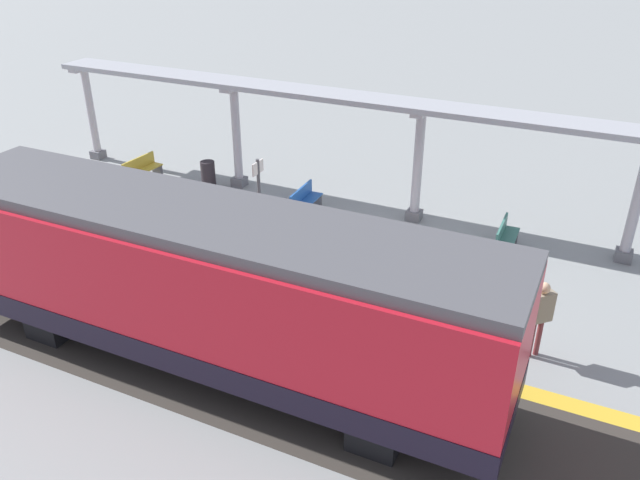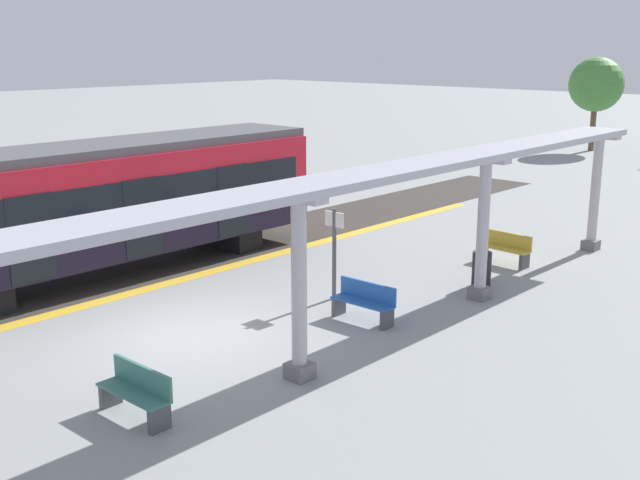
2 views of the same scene
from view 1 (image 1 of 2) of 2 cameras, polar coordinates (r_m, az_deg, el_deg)
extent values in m
plane|color=gray|center=(16.99, 4.95, -2.32)|extent=(176.00, 176.00, 0.00)
cube|color=gold|center=(14.37, 0.08, -8.41)|extent=(0.44, 31.15, 0.01)
cube|color=#38332D|center=(13.10, -3.42, -12.64)|extent=(3.20, 43.15, 0.01)
cube|color=red|center=(12.66, -9.86, -3.82)|extent=(2.60, 11.96, 2.60)
cube|color=black|center=(13.22, -9.50, -7.61)|extent=(2.63, 11.98, 0.55)
cube|color=#515156|center=(11.99, -10.40, 1.97)|extent=(2.39, 11.96, 0.24)
cube|color=black|center=(13.45, -6.84, -0.07)|extent=(0.03, 11.01, 0.84)
cube|color=black|center=(12.58, 5.05, -5.05)|extent=(0.04, 1.10, 2.00)
cube|color=black|center=(13.72, -6.69, -2.13)|extent=(0.04, 1.10, 2.00)
cube|color=black|center=(15.37, -16.25, 0.32)|extent=(0.04, 1.10, 2.00)
cube|color=black|center=(15.77, -20.98, -5.51)|extent=(2.21, 0.90, 0.64)
cube|color=black|center=(12.21, 6.29, -14.43)|extent=(2.21, 0.90, 0.64)
cube|color=slate|center=(18.96, 25.48, -1.25)|extent=(0.44, 0.44, 0.30)
cylinder|color=#B1ACB4|center=(18.30, 26.52, 3.29)|extent=(0.28, 0.28, 3.01)
cube|color=slate|center=(19.57, 8.39, 2.22)|extent=(0.44, 0.44, 0.30)
cylinder|color=#B1ACB4|center=(18.92, 8.73, 6.74)|extent=(0.28, 0.28, 3.01)
cube|color=#B1ACB4|center=(18.43, 9.08, 11.28)|extent=(1.10, 0.36, 0.12)
cube|color=slate|center=(21.96, -7.21, 5.21)|extent=(0.44, 0.44, 0.30)
cylinder|color=#B1ACB4|center=(21.38, -7.47, 9.31)|extent=(0.28, 0.28, 3.01)
cube|color=#B1ACB4|center=(20.95, -7.74, 13.36)|extent=(1.10, 0.36, 0.12)
cube|color=slate|center=(25.68, -19.21, 7.25)|extent=(0.44, 0.44, 0.30)
cylinder|color=#B1ACB4|center=(25.20, -19.79, 10.76)|extent=(0.28, 0.28, 3.01)
cube|color=#B1ACB4|center=(24.83, -20.38, 14.19)|extent=(1.10, 0.36, 0.12)
cube|color=#A8AAB2|center=(18.46, 8.37, 11.81)|extent=(1.20, 25.18, 0.16)
cube|color=gold|center=(22.78, -15.50, 6.03)|extent=(1.52, 0.53, 0.04)
cube|color=gold|center=(22.83, -15.92, 6.62)|extent=(1.50, 0.15, 0.40)
cube|color=#4C4C51|center=(23.31, -14.32, 6.07)|extent=(0.12, 0.40, 0.42)
cube|color=#4C4C51|center=(22.43, -16.58, 4.90)|extent=(0.12, 0.40, 0.42)
cube|color=#387467|center=(18.10, 16.41, 0.15)|extent=(1.51, 0.47, 0.04)
cube|color=#387467|center=(18.02, 15.91, 0.88)|extent=(1.50, 0.09, 0.40)
cube|color=#4C4C51|center=(18.80, 16.66, 0.39)|extent=(0.11, 0.40, 0.42)
cube|color=#4C4C51|center=(17.62, 15.95, -1.44)|extent=(0.11, 0.40, 0.42)
cube|color=#2358AA|center=(19.56, -1.20, 3.46)|extent=(1.51, 0.49, 0.04)
cube|color=#2358AA|center=(19.54, -1.71, 4.14)|extent=(1.50, 0.11, 0.40)
cube|color=#4C4C51|center=(20.21, -0.40, 3.58)|extent=(0.11, 0.40, 0.42)
cube|color=#4C4C51|center=(19.11, -2.03, 2.07)|extent=(0.11, 0.40, 0.42)
cylinder|color=#282126|center=(21.94, -9.96, 5.82)|extent=(0.48, 0.48, 0.89)
cylinder|color=#4C4C51|center=(18.42, -5.46, 3.99)|extent=(0.10, 0.10, 2.20)
cube|color=silver|center=(18.10, -5.58, 6.45)|extent=(0.56, 0.04, 0.36)
cylinder|color=brown|center=(14.30, 18.94, -8.20)|extent=(0.11, 0.11, 0.89)
cylinder|color=brown|center=(14.20, 18.35, -8.37)|extent=(0.11, 0.11, 0.89)
cube|color=gray|center=(13.83, 19.13, -5.67)|extent=(0.53, 0.53, 0.67)
sphere|color=#EBBC90|center=(13.60, 19.42, -4.07)|extent=(0.24, 0.24, 0.24)
camera|label=2|loc=(26.63, 36.75, 17.09)|focal=43.43mm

